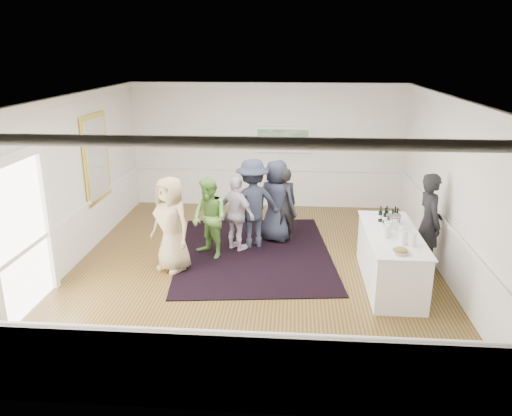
# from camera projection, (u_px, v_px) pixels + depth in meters

# --- Properties ---
(floor) EXTENTS (8.00, 8.00, 0.00)m
(floor) POSITION_uv_depth(u_px,v_px,m) (255.00, 267.00, 9.56)
(floor) COLOR brown
(floor) RESTS_ON ground
(ceiling) EXTENTS (7.00, 8.00, 0.02)m
(ceiling) POSITION_uv_depth(u_px,v_px,m) (255.00, 97.00, 8.58)
(ceiling) COLOR white
(ceiling) RESTS_ON wall_back
(wall_left) EXTENTS (0.02, 8.00, 3.20)m
(wall_left) POSITION_uv_depth(u_px,v_px,m) (69.00, 183.00, 9.32)
(wall_left) COLOR white
(wall_left) RESTS_ON floor
(wall_right) EXTENTS (0.02, 8.00, 3.20)m
(wall_right) POSITION_uv_depth(u_px,v_px,m) (452.00, 191.00, 8.81)
(wall_right) COLOR white
(wall_right) RESTS_ON floor
(wall_back) EXTENTS (7.00, 0.02, 3.20)m
(wall_back) POSITION_uv_depth(u_px,v_px,m) (267.00, 146.00, 12.86)
(wall_back) COLOR white
(wall_back) RESTS_ON floor
(wall_front) EXTENTS (7.00, 0.02, 3.20)m
(wall_front) POSITION_uv_depth(u_px,v_px,m) (225.00, 287.00, 5.27)
(wall_front) COLOR white
(wall_front) RESTS_ON floor
(wainscoting) EXTENTS (7.00, 8.00, 1.00)m
(wainscoting) POSITION_uv_depth(u_px,v_px,m) (255.00, 243.00, 9.40)
(wainscoting) COLOR white
(wainscoting) RESTS_ON floor
(mirror) EXTENTS (0.05, 1.25, 1.85)m
(mirror) POSITION_uv_depth(u_px,v_px,m) (96.00, 158.00, 10.49)
(mirror) COLOR yellow
(mirror) RESTS_ON wall_left
(doorway) EXTENTS (0.10, 1.78, 2.56)m
(doorway) POSITION_uv_depth(u_px,v_px,m) (19.00, 227.00, 7.57)
(doorway) COLOR white
(doorway) RESTS_ON wall_left
(landscape_painting) EXTENTS (1.44, 0.06, 0.66)m
(landscape_painting) POSITION_uv_depth(u_px,v_px,m) (283.00, 140.00, 12.73)
(landscape_painting) COLOR white
(landscape_painting) RESTS_ON wall_back
(area_rug) EXTENTS (3.50, 4.34, 0.02)m
(area_rug) POSITION_uv_depth(u_px,v_px,m) (254.00, 252.00, 10.22)
(area_rug) COLOR black
(area_rug) RESTS_ON floor
(serving_table) EXTENTS (0.91, 2.39, 0.97)m
(serving_table) POSITION_uv_depth(u_px,v_px,m) (390.00, 258.00, 8.75)
(serving_table) COLOR white
(serving_table) RESTS_ON floor
(bartender) EXTENTS (0.54, 0.74, 1.88)m
(bartender) POSITION_uv_depth(u_px,v_px,m) (429.00, 223.00, 9.15)
(bartender) COLOR black
(bartender) RESTS_ON floor
(guest_tan) EXTENTS (1.06, 0.96, 1.81)m
(guest_tan) POSITION_uv_depth(u_px,v_px,m) (171.00, 224.00, 9.20)
(guest_tan) COLOR tan
(guest_tan) RESTS_ON floor
(guest_green) EXTENTS (0.99, 0.98, 1.61)m
(guest_green) POSITION_uv_depth(u_px,v_px,m) (209.00, 218.00, 9.82)
(guest_green) COLOR #64A642
(guest_green) RESTS_ON floor
(guest_lilac) EXTENTS (0.96, 0.85, 1.56)m
(guest_lilac) POSITION_uv_depth(u_px,v_px,m) (237.00, 214.00, 10.17)
(guest_lilac) COLOR silver
(guest_lilac) RESTS_ON floor
(guest_dark_a) EXTENTS (1.39, 1.11, 1.88)m
(guest_dark_a) POSITION_uv_depth(u_px,v_px,m) (252.00, 204.00, 10.30)
(guest_dark_a) COLOR #222739
(guest_dark_a) RESTS_ON floor
(guest_dark_b) EXTENTS (0.68, 0.55, 1.64)m
(guest_dark_b) POSITION_uv_depth(u_px,v_px,m) (283.00, 205.00, 10.64)
(guest_dark_b) COLOR black
(guest_dark_b) RESTS_ON floor
(guest_navy) EXTENTS (1.03, 0.87, 1.78)m
(guest_navy) POSITION_uv_depth(u_px,v_px,m) (276.00, 201.00, 10.65)
(guest_navy) COLOR #222739
(guest_navy) RESTS_ON floor
(wine_bottles) EXTENTS (0.36, 0.25, 0.31)m
(wine_bottles) POSITION_uv_depth(u_px,v_px,m) (389.00, 214.00, 9.05)
(wine_bottles) COLOR black
(wine_bottles) RESTS_ON serving_table
(juice_pitchers) EXTENTS (0.48, 0.61, 0.24)m
(juice_pitchers) POSITION_uv_depth(u_px,v_px,m) (398.00, 233.00, 8.23)
(juice_pitchers) COLOR #76A53B
(juice_pitchers) RESTS_ON serving_table
(ice_bucket) EXTENTS (0.26, 0.26, 0.25)m
(ice_bucket) POSITION_uv_depth(u_px,v_px,m) (393.00, 222.00, 8.78)
(ice_bucket) COLOR silver
(ice_bucket) RESTS_ON serving_table
(nut_bowl) EXTENTS (0.26, 0.26, 0.07)m
(nut_bowl) POSITION_uv_depth(u_px,v_px,m) (401.00, 251.00, 7.71)
(nut_bowl) COLOR white
(nut_bowl) RESTS_ON serving_table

